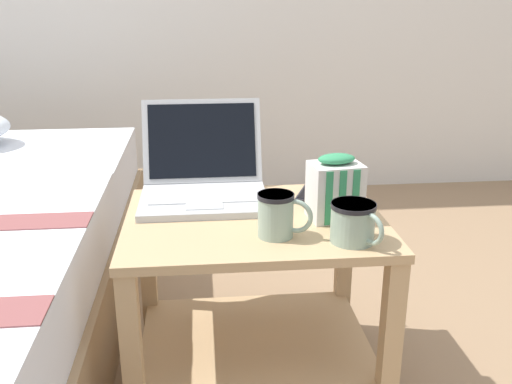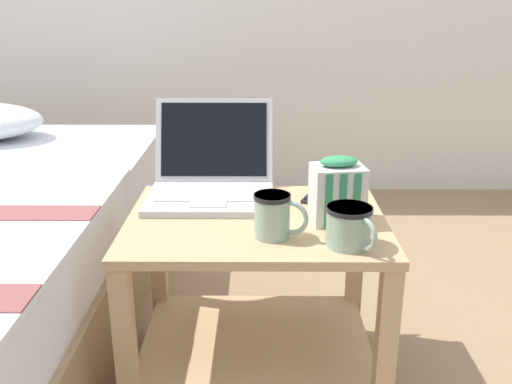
% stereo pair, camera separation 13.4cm
% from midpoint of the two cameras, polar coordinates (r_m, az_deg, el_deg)
% --- Properties ---
extents(ground_plane, '(8.00, 8.00, 0.00)m').
position_cam_midpoint_polar(ground_plane, '(1.64, -2.60, -18.14)').
color(ground_plane, '#937556').
extents(bedside_table, '(0.64, 0.49, 0.47)m').
position_cam_midpoint_polar(bedside_table, '(1.48, -2.78, -8.69)').
color(bedside_table, tan).
rests_on(bedside_table, ground_plane).
extents(laptop, '(0.33, 0.33, 0.24)m').
position_cam_midpoint_polar(laptop, '(1.55, -7.76, 1.18)').
color(laptop, '#B7BABC').
rests_on(laptop, bedside_table).
extents(mug_front_left, '(0.10, 0.13, 0.09)m').
position_cam_midpoint_polar(mug_front_left, '(1.26, 6.76, -2.92)').
color(mug_front_left, '#8CA593').
rests_on(mug_front_left, bedside_table).
extents(mug_front_right, '(0.12, 0.08, 0.10)m').
position_cam_midpoint_polar(mug_front_right, '(1.28, -0.86, -2.18)').
color(mug_front_right, '#8CA593').
rests_on(mug_front_right, bedside_table).
extents(snack_bag, '(0.13, 0.11, 0.16)m').
position_cam_midpoint_polar(snack_bag, '(1.38, 5.19, 0.26)').
color(snack_bag, silver).
rests_on(snack_bag, bedside_table).
extents(cell_phone, '(0.13, 0.17, 0.01)m').
position_cam_midpoint_polar(cell_phone, '(1.57, 3.40, -0.12)').
color(cell_phone, black).
rests_on(cell_phone, bedside_table).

